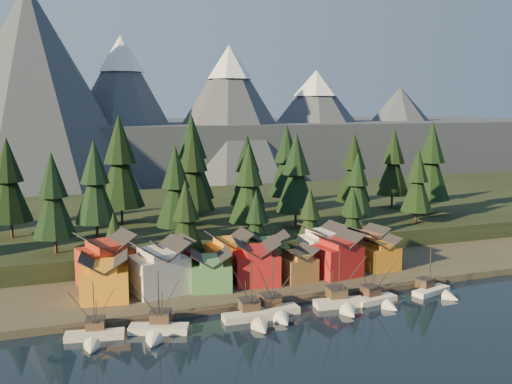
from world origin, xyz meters
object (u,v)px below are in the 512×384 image
object	(u,v)px
boat_0	(94,330)
house_front_0	(105,276)
boat_2	(254,310)
boat_3	(276,304)
house_front_1	(159,266)
house_back_0	(106,259)
house_back_1	(171,260)
boat_6	(436,285)
boat_5	(379,293)
boat_1	(157,322)
boat_4	(342,296)

from	to	relation	value
boat_0	house_front_0	world-z (taller)	house_front_0
boat_2	boat_3	distance (m)	4.92
boat_0	boat_3	bearing A→B (deg)	10.48
house_front_1	house_back_0	size ratio (longest dim) A/B	0.97
boat_3	house_back_1	world-z (taller)	house_back_1
boat_6	house_front_0	xyz separation A→B (m)	(-64.86, 16.18, 4.18)
house_front_0	boat_3	bearing A→B (deg)	-20.41
boat_5	boat_2	bearing A→B (deg)	172.41
boat_1	boat_4	distance (m)	35.95
boat_3	boat_4	world-z (taller)	boat_4
boat_0	house_front_0	distance (m)	16.84
boat_6	boat_3	bearing A→B (deg)	163.01
boat_5	house_back_0	size ratio (longest dim) A/B	0.90
boat_1	boat_3	size ratio (longest dim) A/B	0.98
boat_5	house_back_1	size ratio (longest dim) A/B	1.15
boat_3	boat_0	bearing A→B (deg)	-179.44
boat_1	house_front_1	size ratio (longest dim) A/B	1.00
boat_0	boat_6	world-z (taller)	boat_0
house_front_0	house_back_0	xyz separation A→B (m)	(1.17, 8.56, 1.16)
boat_0	boat_4	size ratio (longest dim) A/B	0.88
boat_1	boat_6	world-z (taller)	boat_1
boat_3	house_front_1	size ratio (longest dim) A/B	1.02
boat_1	house_back_0	size ratio (longest dim) A/B	0.97
boat_3	house_front_1	distance (m)	25.44
boat_0	house_back_1	xyz separation A→B (m)	(17.61, 21.76, 4.55)
boat_0	house_front_1	bearing A→B (deg)	60.35
boat_1	boat_4	world-z (taller)	boat_4
boat_1	boat_5	xyz separation A→B (m)	(43.90, 0.13, -0.10)
house_front_1	house_back_1	xyz separation A→B (m)	(3.48, 4.97, -0.51)
boat_4	house_front_0	world-z (taller)	boat_4
boat_2	house_front_1	bearing A→B (deg)	130.13
boat_0	boat_1	xyz separation A→B (m)	(10.39, -1.12, 0.29)
house_back_0	house_back_1	bearing A→B (deg)	-26.33
house_front_0	house_back_1	world-z (taller)	house_back_1
house_front_1	house_back_1	distance (m)	6.09
house_back_1	boat_6	bearing A→B (deg)	-30.75
house_back_0	house_front_1	bearing A→B (deg)	-53.50
boat_1	boat_2	distance (m)	17.57
boat_4	boat_6	xyz separation A→B (m)	(22.00, 0.24, -0.40)
boat_2	house_front_1	world-z (taller)	house_front_1
boat_1	house_back_0	world-z (taller)	house_back_0
boat_1	boat_6	size ratio (longest dim) A/B	1.12
boat_2	boat_5	distance (m)	26.34
boat_6	house_back_0	world-z (taller)	house_back_0
boat_1	house_back_1	world-z (taller)	house_back_1
boat_1	house_front_1	world-z (taller)	house_front_1
boat_6	house_back_0	size ratio (longest dim) A/B	0.86
boat_2	boat_6	bearing A→B (deg)	4.12
boat_4	house_front_1	bearing A→B (deg)	158.51
boat_5	house_back_0	distance (m)	56.05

